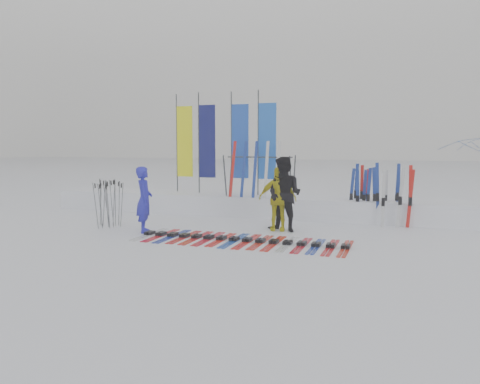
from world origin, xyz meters
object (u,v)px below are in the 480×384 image
at_px(person_blue, 144,200).
at_px(person_black, 285,194).
at_px(ski_rack, 259,171).
at_px(ski_row, 241,240).
at_px(person_yellow, 277,199).

relative_size(person_blue, person_black, 0.87).
relative_size(person_blue, ski_rack, 0.79).
bearing_deg(person_black, ski_rack, 137.86).
height_order(person_black, ski_row, person_black).
height_order(person_blue, ski_rack, ski_rack).
bearing_deg(ski_row, person_black, 67.43).
xyz_separation_m(person_blue, person_black, (3.22, 1.24, 0.12)).
relative_size(person_yellow, ski_rack, 0.78).
xyz_separation_m(person_yellow, ski_row, (-0.43, -1.58, -0.77)).
bearing_deg(ski_rack, person_black, -58.41).
height_order(person_blue, ski_row, person_blue).
distance_m(ski_row, ski_rack, 3.89).
height_order(person_yellow, ski_rack, ski_rack).
relative_size(person_yellow, ski_row, 0.34).
distance_m(person_blue, person_black, 3.45).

